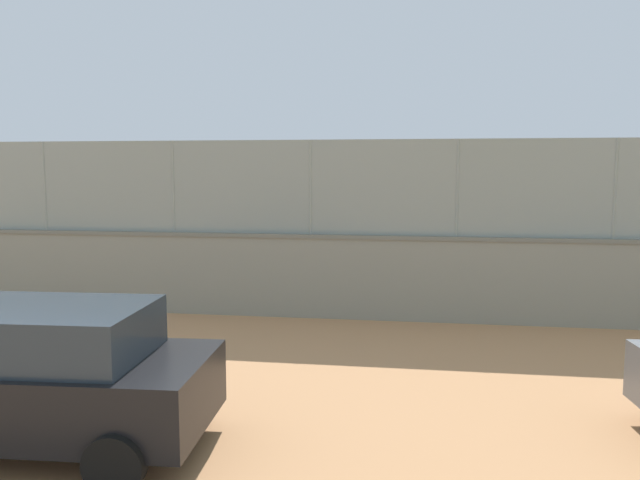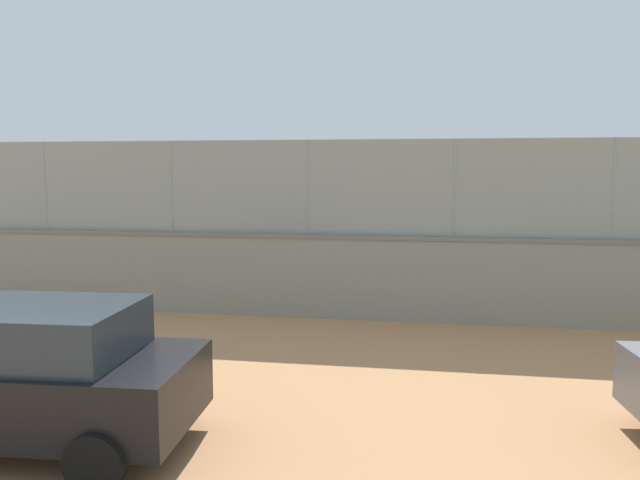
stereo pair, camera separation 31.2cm
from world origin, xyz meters
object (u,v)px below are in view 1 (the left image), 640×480
object	(u,v)px
player_foreground_swinging	(298,240)
sports_ball	(275,246)
player_near_wall_returning	(306,254)
parked_car_black	(32,376)

from	to	relation	value
player_foreground_swinging	sports_ball	distance (m)	4.37
player_near_wall_returning	parked_car_black	bearing A→B (deg)	81.33
player_near_wall_returning	player_foreground_swinging	size ratio (longest dim) A/B	1.04
sports_ball	parked_car_black	distance (m)	8.94
sports_ball	player_near_wall_returning	bearing A→B (deg)	-122.53
player_near_wall_returning	sports_ball	world-z (taller)	player_near_wall_returning
sports_ball	parked_car_black	size ratio (longest dim) A/B	0.02
player_foreground_swinging	parked_car_black	bearing A→B (deg)	87.08
player_foreground_swinging	sports_ball	size ratio (longest dim) A/B	19.19
sports_ball	parked_car_black	world-z (taller)	parked_car_black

